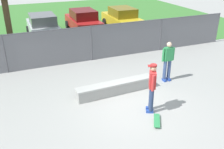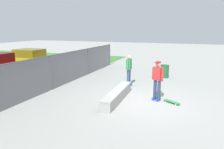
# 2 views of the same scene
# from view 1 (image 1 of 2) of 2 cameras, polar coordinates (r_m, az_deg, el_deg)

# --- Properties ---
(ground_plane) EXTENTS (80.00, 80.00, 0.00)m
(ground_plane) POSITION_cam_1_polar(r_m,az_deg,el_deg) (9.65, 5.55, -7.38)
(ground_plane) COLOR #9E9E99
(grass_strip) EXTENTS (29.19, 20.00, 0.02)m
(grass_strip) POSITION_cam_1_polar(r_m,az_deg,el_deg) (23.59, -12.62, 11.72)
(grass_strip) COLOR #3D7A33
(grass_strip) RESTS_ON ground
(concrete_ledge) EXTENTS (3.36, 0.62, 0.50)m
(concrete_ledge) POSITION_cam_1_polar(r_m,az_deg,el_deg) (10.44, 0.82, -2.98)
(concrete_ledge) COLOR #999993
(concrete_ledge) RESTS_ON ground
(skateboarder) EXTENTS (0.40, 0.55, 1.84)m
(skateboarder) POSITION_cam_1_polar(r_m,az_deg,el_deg) (9.00, 8.95, -2.53)
(skateboarder) COLOR #2647A5
(skateboarder) RESTS_ON ground
(skateboard) EXTENTS (0.58, 0.79, 0.09)m
(skateboard) POSITION_cam_1_polar(r_m,az_deg,el_deg) (8.92, 10.01, -10.11)
(skateboard) COLOR #2D8C4C
(skateboard) RESTS_ON ground
(chainlink_fence) EXTENTS (17.26, 0.07, 1.90)m
(chainlink_fence) POSITION_cam_1_polar(r_m,az_deg,el_deg) (13.64, -4.61, 7.29)
(chainlink_fence) COLOR #4C4C51
(chainlink_fence) RESTS_ON ground
(car_silver) EXTENTS (2.05, 4.22, 1.66)m
(car_silver) POSITION_cam_1_polar(r_m,az_deg,el_deg) (18.18, -15.17, 10.34)
(car_silver) COLOR #B7BABF
(car_silver) RESTS_ON ground
(car_red) EXTENTS (2.05, 4.22, 1.66)m
(car_red) POSITION_cam_1_polar(r_m,az_deg,el_deg) (19.30, -6.46, 11.85)
(car_red) COLOR #B21E1E
(car_red) RESTS_ON ground
(car_yellow) EXTENTS (2.05, 4.22, 1.66)m
(car_yellow) POSITION_cam_1_polar(r_m,az_deg,el_deg) (20.02, 2.23, 12.45)
(car_yellow) COLOR gold
(car_yellow) RESTS_ON ground
(bystander) EXTENTS (0.60, 0.28, 1.82)m
(bystander) POSITION_cam_1_polar(r_m,az_deg,el_deg) (11.49, 12.39, 3.24)
(bystander) COLOR #2647A5
(bystander) RESTS_ON ground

